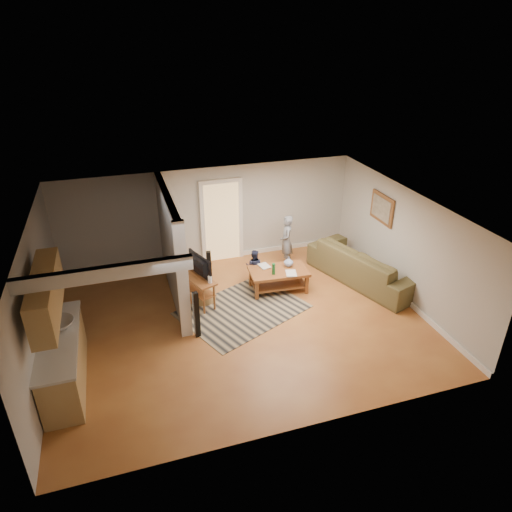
# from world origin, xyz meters

# --- Properties ---
(ground) EXTENTS (7.50, 7.50, 0.00)m
(ground) POSITION_xyz_m (0.00, 0.00, 0.00)
(ground) COLOR #954D26
(ground) RESTS_ON ground
(room_shell) EXTENTS (7.54, 6.02, 2.52)m
(room_shell) POSITION_xyz_m (-1.07, 0.43, 1.46)
(room_shell) COLOR #BCBAB4
(room_shell) RESTS_ON ground
(area_rug) EXTENTS (3.09, 2.74, 0.01)m
(area_rug) POSITION_xyz_m (0.12, 0.42, 0.01)
(area_rug) COLOR black
(area_rug) RESTS_ON ground
(sofa) EXTENTS (2.00, 3.11, 0.85)m
(sofa) POSITION_xyz_m (3.30, 0.79, 0.00)
(sofa) COLOR #443F22
(sofa) RESTS_ON ground
(coffee_table) EXTENTS (1.40, 0.88, 0.79)m
(coffee_table) POSITION_xyz_m (1.18, 1.01, 0.41)
(coffee_table) COLOR brown
(coffee_table) RESTS_ON ground
(tv_console) EXTENTS (0.75, 1.14, 0.92)m
(tv_console) POSITION_xyz_m (-0.74, 1.01, 0.61)
(tv_console) COLOR brown
(tv_console) RESTS_ON ground
(speaker_left) EXTENTS (0.12, 0.12, 1.02)m
(speaker_left) POSITION_xyz_m (-1.00, -0.20, 0.51)
(speaker_left) COLOR black
(speaker_left) RESTS_ON ground
(speaker_right) EXTENTS (0.12, 0.12, 1.05)m
(speaker_right) POSITION_xyz_m (-0.39, 1.40, 0.52)
(speaker_right) COLOR black
(speaker_right) RESTS_ON ground
(toy_basket) EXTENTS (0.52, 0.52, 0.46)m
(toy_basket) POSITION_xyz_m (-0.60, 1.06, 0.19)
(toy_basket) COLOR olive
(toy_basket) RESTS_ON ground
(child) EXTENTS (0.43, 0.56, 1.38)m
(child) POSITION_xyz_m (1.76, 2.08, 0.00)
(child) COLOR slate
(child) RESTS_ON ground
(toddler) EXTENTS (0.52, 0.48, 0.85)m
(toddler) POSITION_xyz_m (0.73, 1.52, 0.00)
(toddler) COLOR #212846
(toddler) RESTS_ON ground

